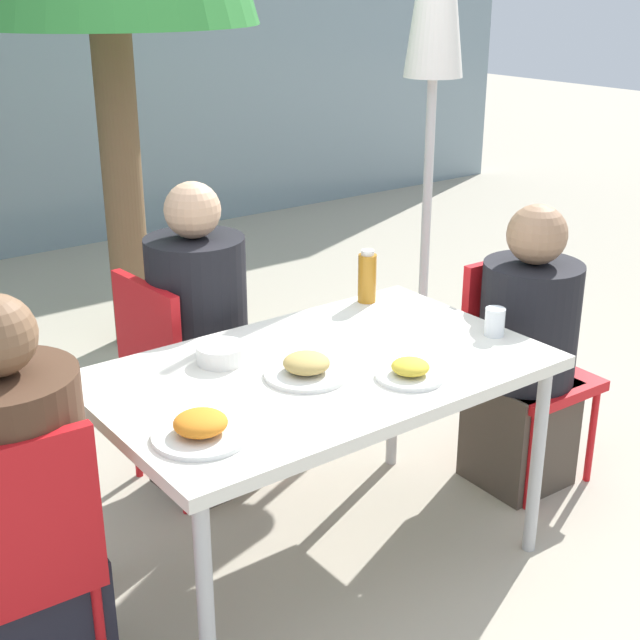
{
  "coord_description": "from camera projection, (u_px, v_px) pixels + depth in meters",
  "views": [
    {
      "loc": [
        -1.49,
        -1.99,
        1.85
      ],
      "look_at": [
        0.0,
        0.0,
        0.88
      ],
      "focal_mm": 50.0,
      "sensor_mm": 36.0,
      "label": 1
    }
  ],
  "objects": [
    {
      "name": "person_far",
      "position": [
        200.0,
        352.0,
        3.26
      ],
      "size": [
        0.36,
        0.36,
        1.19
      ],
      "rotation": [
        0.0,
        0.0,
        -1.5
      ],
      "color": "#473D33",
      "rests_on": "ground"
    },
    {
      "name": "person_left",
      "position": [
        21.0,
        519.0,
        2.3
      ],
      "size": [
        0.38,
        0.38,
        1.15
      ],
      "rotation": [
        0.0,
        0.0,
        -0.04
      ],
      "color": "black",
      "rests_on": "ground"
    },
    {
      "name": "person_right",
      "position": [
        526.0,
        359.0,
        3.31
      ],
      "size": [
        0.36,
        0.36,
        1.1
      ],
      "rotation": [
        0.0,
        0.0,
        3.12
      ],
      "color": "#473D33",
      "rests_on": "ground"
    },
    {
      "name": "plate_0",
      "position": [
        201.0,
        428.0,
        2.29
      ],
      "size": [
        0.26,
        0.26,
        0.07
      ],
      "color": "white",
      "rests_on": "dining_table"
    },
    {
      "name": "dining_table",
      "position": [
        320.0,
        383.0,
        2.75
      ],
      "size": [
        1.38,
        0.84,
        0.73
      ],
      "color": "silver",
      "rests_on": "ground"
    },
    {
      "name": "plate_1",
      "position": [
        307.0,
        368.0,
        2.65
      ],
      "size": [
        0.26,
        0.26,
        0.07
      ],
      "color": "white",
      "rests_on": "dining_table"
    },
    {
      "name": "chair_right",
      "position": [
        518.0,
        353.0,
        3.4
      ],
      "size": [
        0.41,
        0.41,
        0.85
      ],
      "rotation": [
        0.0,
        0.0,
        3.12
      ],
      "color": "red",
      "rests_on": "ground"
    },
    {
      "name": "plate_2",
      "position": [
        410.0,
        371.0,
        2.63
      ],
      "size": [
        0.21,
        0.21,
        0.06
      ],
      "color": "white",
      "rests_on": "dining_table"
    },
    {
      "name": "bottle",
      "position": [
        367.0,
        277.0,
        3.22
      ],
      "size": [
        0.07,
        0.07,
        0.2
      ],
      "color": "#B7751E",
      "rests_on": "dining_table"
    },
    {
      "name": "chair_far",
      "position": [
        175.0,
        369.0,
        3.27
      ],
      "size": [
        0.43,
        0.43,
        0.85
      ],
      "rotation": [
        0.0,
        0.0,
        -1.5
      ],
      "color": "red",
      "rests_on": "ground"
    },
    {
      "name": "ground_plane",
      "position": [
        320.0,
        564.0,
        2.99
      ],
      "size": [
        24.0,
        24.0,
        0.0
      ],
      "primitive_type": "plane",
      "color": "#B2A893"
    },
    {
      "name": "chair_left",
      "position": [
        13.0,
        554.0,
        2.23
      ],
      "size": [
        0.42,
        0.42,
        0.85
      ],
      "rotation": [
        0.0,
        0.0,
        -0.04
      ],
      "color": "red",
      "rests_on": "ground"
    },
    {
      "name": "salad_bowl",
      "position": [
        221.0,
        354.0,
        2.74
      ],
      "size": [
        0.15,
        0.15,
        0.06
      ],
      "color": "white",
      "rests_on": "dining_table"
    },
    {
      "name": "drinking_cup",
      "position": [
        495.0,
        322.0,
        2.94
      ],
      "size": [
        0.07,
        0.07,
        0.09
      ],
      "color": "white",
      "rests_on": "dining_table"
    }
  ]
}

